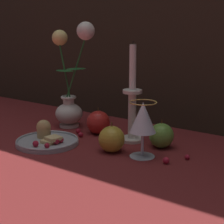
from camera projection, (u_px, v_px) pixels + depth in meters
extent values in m
plane|color=maroon|center=(103.00, 145.00, 1.13)|extent=(2.40, 2.40, 0.00)
cylinder|color=silver|center=(69.00, 125.00, 1.32)|extent=(0.07, 0.07, 0.01)
ellipsoid|color=silver|center=(69.00, 114.00, 1.31)|extent=(0.10, 0.10, 0.07)
cylinder|color=silver|center=(69.00, 102.00, 1.30)|extent=(0.04, 0.04, 0.03)
torus|color=silver|center=(69.00, 97.00, 1.30)|extent=(0.05, 0.05, 0.01)
cylinder|color=#23662D|center=(64.00, 68.00, 1.29)|extent=(0.04, 0.01, 0.20)
ellipsoid|color=#23662D|center=(65.00, 71.00, 1.29)|extent=(0.07, 0.05, 0.00)
sphere|color=#EFD67A|center=(60.00, 38.00, 1.28)|extent=(0.05, 0.05, 0.05)
cylinder|color=#23662D|center=(77.00, 66.00, 1.24)|extent=(0.09, 0.01, 0.23)
ellipsoid|color=#23662D|center=(76.00, 69.00, 1.25)|extent=(0.07, 0.08, 0.00)
sphere|color=silver|center=(86.00, 31.00, 1.19)|extent=(0.06, 0.06, 0.06)
cylinder|color=#A3A3A8|center=(47.00, 142.00, 1.13)|extent=(0.19, 0.19, 0.01)
torus|color=#A3A3A8|center=(47.00, 140.00, 1.13)|extent=(0.19, 0.19, 0.01)
cylinder|color=tan|center=(44.00, 132.00, 1.16)|extent=(0.04, 0.04, 0.03)
sphere|color=tan|center=(44.00, 127.00, 1.16)|extent=(0.04, 0.04, 0.04)
cube|color=#DBBC7A|center=(49.00, 141.00, 1.11)|extent=(0.04, 0.04, 0.01)
cube|color=#DBBC7A|center=(53.00, 138.00, 1.11)|extent=(0.05, 0.05, 0.01)
sphere|color=#AD192D|center=(36.00, 144.00, 1.08)|extent=(0.02, 0.02, 0.02)
sphere|color=#AD192D|center=(47.00, 146.00, 1.07)|extent=(0.02, 0.02, 0.02)
sphere|color=#AD192D|center=(56.00, 141.00, 1.10)|extent=(0.02, 0.02, 0.02)
sphere|color=#AD192D|center=(61.00, 140.00, 1.11)|extent=(0.02, 0.02, 0.02)
cylinder|color=silver|center=(142.00, 156.00, 1.03)|extent=(0.07, 0.07, 0.00)
cylinder|color=silver|center=(142.00, 144.00, 1.02)|extent=(0.01, 0.01, 0.07)
cone|color=silver|center=(143.00, 117.00, 1.00)|extent=(0.07, 0.07, 0.08)
cone|color=#E5CC66|center=(143.00, 122.00, 1.01)|extent=(0.06, 0.06, 0.06)
torus|color=gold|center=(143.00, 102.00, 0.99)|extent=(0.07, 0.07, 0.00)
cylinder|color=silver|center=(132.00, 139.00, 1.16)|extent=(0.07, 0.07, 0.01)
cylinder|color=silver|center=(132.00, 116.00, 1.15)|extent=(0.02, 0.02, 0.14)
cylinder|color=silver|center=(132.00, 91.00, 1.13)|extent=(0.06, 0.06, 0.01)
cylinder|color=white|center=(133.00, 67.00, 1.11)|extent=(0.02, 0.02, 0.13)
cylinder|color=black|center=(133.00, 43.00, 1.09)|extent=(0.00, 0.00, 0.01)
sphere|color=red|center=(98.00, 122.00, 1.23)|extent=(0.08, 0.08, 0.08)
cylinder|color=#4C3319|center=(98.00, 109.00, 1.22)|extent=(0.00, 0.00, 0.01)
sphere|color=#669938|center=(161.00, 135.00, 1.10)|extent=(0.07, 0.07, 0.07)
cylinder|color=#4C3319|center=(162.00, 121.00, 1.09)|extent=(0.00, 0.00, 0.01)
sphere|color=#B2932D|center=(112.00, 139.00, 1.06)|extent=(0.08, 0.08, 0.08)
cylinder|color=#4C3319|center=(112.00, 124.00, 1.05)|extent=(0.00, 0.00, 0.01)
sphere|color=#AD192D|center=(166.00, 160.00, 0.98)|extent=(0.02, 0.02, 0.02)
sphere|color=#AD192D|center=(81.00, 135.00, 1.20)|extent=(0.02, 0.02, 0.02)
sphere|color=#AD192D|center=(78.00, 131.00, 1.24)|extent=(0.02, 0.02, 0.02)
sphere|color=#AD192D|center=(187.00, 157.00, 1.01)|extent=(0.01, 0.01, 0.01)
sphere|color=#AD192D|center=(103.00, 142.00, 1.12)|extent=(0.02, 0.02, 0.02)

